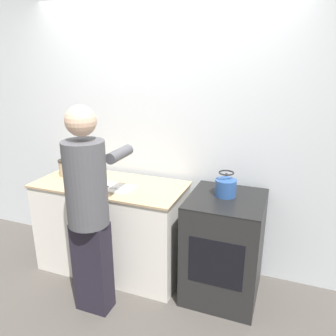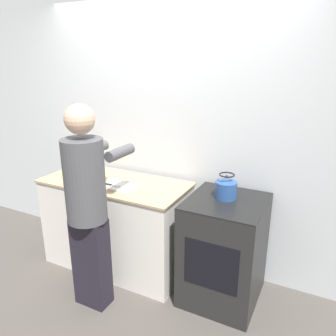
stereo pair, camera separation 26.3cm
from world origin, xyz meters
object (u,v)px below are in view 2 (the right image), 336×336
Objects in this scene: person at (88,202)px; canister_jar at (76,164)px; knife at (114,185)px; cutting_board at (119,186)px; oven at (224,250)px; kettle at (226,188)px; bowl_prep at (83,182)px.

canister_jar is at bearing 136.99° from person.
cutting_board is at bearing 41.87° from knife.
kettle reaches higher than oven.
knife is at bearing -134.50° from cutting_board.
person is 0.89m from canister_jar.
kettle is (0.97, 0.18, 0.08)m from knife.
canister_jar is at bearing 179.73° from kettle.
kettle reaches higher than canister_jar.
canister_jar reaches higher than knife.
canister_jar is (-1.59, 0.05, 0.51)m from oven.
kettle is at bearing 33.01° from person.
bowl_prep is 0.43m from canister_jar.
canister_jar reaches higher than cutting_board.
kettle reaches higher than cutting_board.
cutting_board is 0.04m from knife.
knife is 1.95× the size of bowl_prep.
person is at bearing -86.76° from knife.
kettle is at bearing 7.05° from knife.
person is at bearing -149.45° from oven.
knife is (-0.03, -0.03, 0.01)m from cutting_board.
person is 8.15× the size of kettle.
person is 5.49× the size of cutting_board.
person is at bearing -146.99° from kettle.
person is 0.45m from bowl_prep.
oven is at bearing 10.67° from bowl_prep.
knife is at bearing -17.64° from canister_jar.
cutting_board is at bearing -14.49° from canister_jar.
cutting_board is 0.33m from bowl_prep.
bowl_prep is (-0.27, -0.10, 0.02)m from knife.
oven is 2.96× the size of cutting_board.
person is 1.10m from kettle.
cutting_board is 0.96m from kettle.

